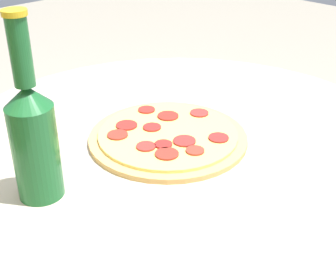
# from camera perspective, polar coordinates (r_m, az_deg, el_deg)

# --- Properties ---
(table) EXTENTS (0.96, 0.96, 0.69)m
(table) POSITION_cam_1_polar(r_m,az_deg,el_deg) (0.99, 1.69, -10.78)
(table) COLOR #B2A893
(table) RESTS_ON ground_plane
(pizza) EXTENTS (0.30, 0.30, 0.02)m
(pizza) POSITION_cam_1_polar(r_m,az_deg,el_deg) (0.90, -0.02, -0.68)
(pizza) COLOR tan
(pizza) RESTS_ON table
(beer_bottle) EXTENTS (0.07, 0.07, 0.29)m
(beer_bottle) POSITION_cam_1_polar(r_m,az_deg,el_deg) (0.72, -16.10, -0.51)
(beer_bottle) COLOR #195628
(beer_bottle) RESTS_ON table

